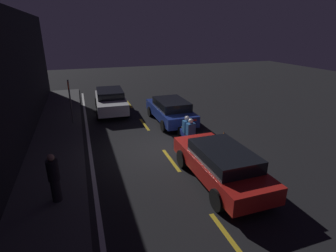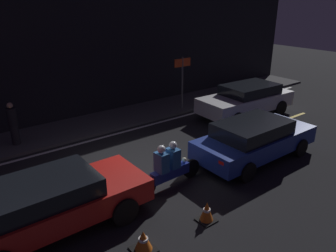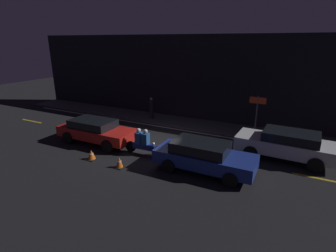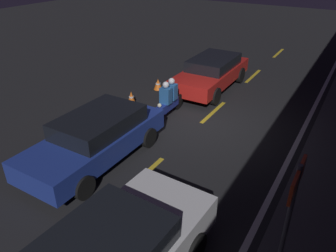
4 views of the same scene
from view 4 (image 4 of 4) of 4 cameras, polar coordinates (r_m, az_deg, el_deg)
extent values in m
plane|color=black|center=(11.19, 5.81, 0.50)|extent=(56.00, 56.00, 0.00)
cube|color=gold|center=(20.13, 18.68, 11.95)|extent=(2.00, 0.14, 0.01)
cube|color=gold|center=(15.95, 14.60, 8.43)|extent=(2.00, 0.14, 0.01)
cube|color=gold|center=(12.01, 7.91, 2.42)|extent=(2.00, 0.14, 0.01)
cube|color=gold|center=(8.62, -4.57, -8.82)|extent=(2.00, 0.14, 0.01)
cube|color=silver|center=(10.45, 21.11, -3.59)|extent=(25.20, 0.14, 0.01)
cube|color=red|center=(13.86, 7.47, 8.81)|extent=(4.42, 1.74, 0.56)
cube|color=black|center=(13.90, 7.97, 10.96)|extent=(2.44, 1.55, 0.42)
cube|color=red|center=(15.58, 12.72, 11.10)|extent=(0.06, 0.20, 0.10)
cube|color=red|center=(15.93, 8.90, 11.83)|extent=(0.06, 0.20, 0.10)
cylinder|color=black|center=(12.48, 8.31, 5.13)|extent=(0.68, 0.19, 0.68)
cylinder|color=black|center=(13.14, 1.61, 6.64)|extent=(0.68, 0.19, 0.68)
cylinder|color=black|center=(14.89, 12.52, 8.63)|extent=(0.68, 0.19, 0.68)
cylinder|color=black|center=(15.45, 6.65, 9.83)|extent=(0.68, 0.19, 0.68)
cube|color=navy|center=(9.14, -12.54, -2.69)|extent=(4.34, 1.71, 0.58)
cube|color=black|center=(9.02, -11.96, 0.72)|extent=(2.39, 1.53, 0.45)
cube|color=red|center=(10.21, -2.24, 2.43)|extent=(0.06, 0.20, 0.10)
cube|color=red|center=(10.81, -7.17, 3.74)|extent=(0.06, 0.20, 0.10)
cylinder|color=black|center=(8.03, -14.41, -10.31)|extent=(0.60, 0.18, 0.60)
cylinder|color=black|center=(9.13, -21.95, -6.47)|extent=(0.60, 0.18, 0.60)
cylinder|color=black|center=(9.70, -3.38, -2.02)|extent=(0.60, 0.18, 0.60)
cylinder|color=black|center=(10.63, -10.83, 0.36)|extent=(0.60, 0.18, 0.60)
cylinder|color=black|center=(7.16, -7.83, -14.81)|extent=(0.68, 0.21, 0.67)
cylinder|color=black|center=(6.46, 4.58, -20.67)|extent=(0.68, 0.21, 0.67)
cylinder|color=black|center=(10.78, -2.24, 1.22)|extent=(0.57, 0.10, 0.57)
cylinder|color=black|center=(12.05, 1.76, 4.28)|extent=(0.58, 0.12, 0.57)
cube|color=navy|center=(11.34, -0.13, 3.52)|extent=(1.24, 0.28, 0.30)
sphere|color=#F2EABF|center=(10.84, -1.49, 3.61)|extent=(0.14, 0.14, 0.14)
cube|color=#265999|center=(11.09, -0.39, 5.32)|extent=(0.29, 0.37, 0.55)
sphere|color=silver|center=(10.95, -0.39, 7.18)|extent=(0.22, 0.22, 0.22)
cube|color=#265999|center=(11.41, 0.61, 6.01)|extent=(0.29, 0.37, 0.55)
sphere|color=silver|center=(11.27, 0.62, 7.82)|extent=(0.22, 0.22, 0.22)
cube|color=black|center=(13.85, -1.72, 6.37)|extent=(0.49, 0.49, 0.03)
cone|color=orange|center=(13.77, -1.74, 7.30)|extent=(0.38, 0.38, 0.45)
cylinder|color=white|center=(13.76, -1.74, 7.38)|extent=(0.21, 0.21, 0.05)
cube|color=black|center=(12.60, -6.34, 3.88)|extent=(0.42, 0.42, 0.03)
cone|color=orange|center=(12.50, -6.40, 4.96)|extent=(0.32, 0.32, 0.49)
cylinder|color=white|center=(12.49, -6.41, 5.06)|extent=(0.18, 0.18, 0.06)
cylinder|color=#4C4C51|center=(5.79, 19.90, -16.17)|extent=(0.08, 0.08, 2.40)
cube|color=red|center=(5.19, 21.62, -8.59)|extent=(0.90, 0.05, 0.36)
camera|label=1|loc=(18.99, 31.21, 24.05)|focal=28.00mm
camera|label=2|loc=(17.99, -10.50, 27.29)|focal=35.00mm
camera|label=3|loc=(15.81, -54.75, 18.51)|focal=28.00mm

